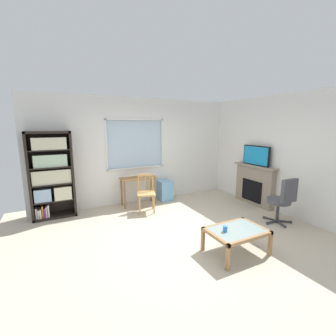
{
  "coord_description": "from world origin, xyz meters",
  "views": [
    {
      "loc": [
        -2.05,
        -3.55,
        2.05
      ],
      "look_at": [
        0.02,
        0.51,
        1.2
      ],
      "focal_mm": 24.43,
      "sensor_mm": 36.0,
      "label": 1
    }
  ],
  "objects_px": {
    "bookshelf": "(51,173)",
    "tv": "(256,156)",
    "fireplace": "(254,185)",
    "sippy_cup": "(225,229)",
    "coffee_table": "(236,233)",
    "plastic_drawer_unit": "(165,190)",
    "office_chair": "(282,199)",
    "wooden_chair": "(146,193)",
    "desk_under_window": "(138,183)"
  },
  "relations": [
    {
      "from": "bookshelf",
      "to": "tv",
      "type": "distance_m",
      "value": 4.9
    },
    {
      "from": "fireplace",
      "to": "sippy_cup",
      "type": "distance_m",
      "value": 2.79
    },
    {
      "from": "coffee_table",
      "to": "bookshelf",
      "type": "bearing_deg",
      "value": 130.82
    },
    {
      "from": "plastic_drawer_unit",
      "to": "tv",
      "type": "xyz_separation_m",
      "value": [
        1.92,
        -1.38,
        1.02
      ]
    },
    {
      "from": "bookshelf",
      "to": "tv",
      "type": "bearing_deg",
      "value": -17.07
    },
    {
      "from": "fireplace",
      "to": "coffee_table",
      "type": "distance_m",
      "value": 2.63
    },
    {
      "from": "office_chair",
      "to": "wooden_chair",
      "type": "bearing_deg",
      "value": 138.88
    },
    {
      "from": "tv",
      "to": "coffee_table",
      "type": "xyz_separation_m",
      "value": [
        -2.08,
        -1.57,
        -0.95
      ]
    },
    {
      "from": "fireplace",
      "to": "wooden_chair",
      "type": "bearing_deg",
      "value": 163.3
    },
    {
      "from": "desk_under_window",
      "to": "sippy_cup",
      "type": "bearing_deg",
      "value": -81.99
    },
    {
      "from": "tv",
      "to": "office_chair",
      "type": "relative_size",
      "value": 0.8
    },
    {
      "from": "bookshelf",
      "to": "fireplace",
      "type": "height_order",
      "value": "bookshelf"
    },
    {
      "from": "fireplace",
      "to": "sippy_cup",
      "type": "height_order",
      "value": "fireplace"
    },
    {
      "from": "desk_under_window",
      "to": "fireplace",
      "type": "xyz_separation_m",
      "value": [
        2.72,
        -1.33,
        -0.07
      ]
    },
    {
      "from": "bookshelf",
      "to": "sippy_cup",
      "type": "bearing_deg",
      "value": -51.42
    },
    {
      "from": "desk_under_window",
      "to": "office_chair",
      "type": "xyz_separation_m",
      "value": [
        2.26,
        -2.49,
        -0.04
      ]
    },
    {
      "from": "bookshelf",
      "to": "plastic_drawer_unit",
      "type": "bearing_deg",
      "value": -1.17
    },
    {
      "from": "bookshelf",
      "to": "wooden_chair",
      "type": "xyz_separation_m",
      "value": [
        1.98,
        -0.62,
        -0.55
      ]
    },
    {
      "from": "desk_under_window",
      "to": "fireplace",
      "type": "distance_m",
      "value": 3.03
    },
    {
      "from": "desk_under_window",
      "to": "office_chair",
      "type": "distance_m",
      "value": 3.36
    },
    {
      "from": "bookshelf",
      "to": "desk_under_window",
      "type": "bearing_deg",
      "value": -3.08
    },
    {
      "from": "desk_under_window",
      "to": "plastic_drawer_unit",
      "type": "bearing_deg",
      "value": 3.66
    },
    {
      "from": "bookshelf",
      "to": "plastic_drawer_unit",
      "type": "height_order",
      "value": "bookshelf"
    },
    {
      "from": "plastic_drawer_unit",
      "to": "tv",
      "type": "relative_size",
      "value": 0.68
    },
    {
      "from": "tv",
      "to": "office_chair",
      "type": "distance_m",
      "value": 1.44
    },
    {
      "from": "desk_under_window",
      "to": "plastic_drawer_unit",
      "type": "height_order",
      "value": "desk_under_window"
    },
    {
      "from": "sippy_cup",
      "to": "tv",
      "type": "bearing_deg",
      "value": 33.95
    },
    {
      "from": "plastic_drawer_unit",
      "to": "sippy_cup",
      "type": "xyz_separation_m",
      "value": [
        -0.38,
        -2.93,
        0.18
      ]
    },
    {
      "from": "tv",
      "to": "sippy_cup",
      "type": "bearing_deg",
      "value": -146.05
    },
    {
      "from": "office_chair",
      "to": "bookshelf",
      "type": "bearing_deg",
      "value": 148.55
    },
    {
      "from": "bookshelf",
      "to": "wooden_chair",
      "type": "height_order",
      "value": "bookshelf"
    },
    {
      "from": "wooden_chair",
      "to": "coffee_table",
      "type": "relative_size",
      "value": 0.97
    },
    {
      "from": "plastic_drawer_unit",
      "to": "coffee_table",
      "type": "distance_m",
      "value": 2.96
    },
    {
      "from": "tv",
      "to": "sippy_cup",
      "type": "relative_size",
      "value": 8.92
    },
    {
      "from": "plastic_drawer_unit",
      "to": "sippy_cup",
      "type": "distance_m",
      "value": 2.96
    },
    {
      "from": "plastic_drawer_unit",
      "to": "fireplace",
      "type": "bearing_deg",
      "value": -35.43
    },
    {
      "from": "office_chair",
      "to": "coffee_table",
      "type": "height_order",
      "value": "office_chair"
    },
    {
      "from": "tv",
      "to": "office_chair",
      "type": "bearing_deg",
      "value": -110.77
    },
    {
      "from": "desk_under_window",
      "to": "sippy_cup",
      "type": "distance_m",
      "value": 2.91
    },
    {
      "from": "wooden_chair",
      "to": "tv",
      "type": "distance_m",
      "value": 2.94
    },
    {
      "from": "bookshelf",
      "to": "desk_under_window",
      "type": "xyz_separation_m",
      "value": [
        1.98,
        -0.11,
        -0.41
      ]
    },
    {
      "from": "wooden_chair",
      "to": "coffee_table",
      "type": "height_order",
      "value": "wooden_chair"
    },
    {
      "from": "bookshelf",
      "to": "sippy_cup",
      "type": "xyz_separation_m",
      "value": [
        2.38,
        -2.98,
        -0.56
      ]
    },
    {
      "from": "bookshelf",
      "to": "plastic_drawer_unit",
      "type": "relative_size",
      "value": 3.53
    },
    {
      "from": "bookshelf",
      "to": "tv",
      "type": "relative_size",
      "value": 2.41
    },
    {
      "from": "wooden_chair",
      "to": "fireplace",
      "type": "relative_size",
      "value": 0.72
    },
    {
      "from": "wooden_chair",
      "to": "office_chair",
      "type": "relative_size",
      "value": 0.9
    },
    {
      "from": "wooden_chair",
      "to": "bookshelf",
      "type": "bearing_deg",
      "value": 162.58
    },
    {
      "from": "bookshelf",
      "to": "fireplace",
      "type": "xyz_separation_m",
      "value": [
        4.7,
        -1.44,
        -0.48
      ]
    },
    {
      "from": "wooden_chair",
      "to": "plastic_drawer_unit",
      "type": "relative_size",
      "value": 1.64
    }
  ]
}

